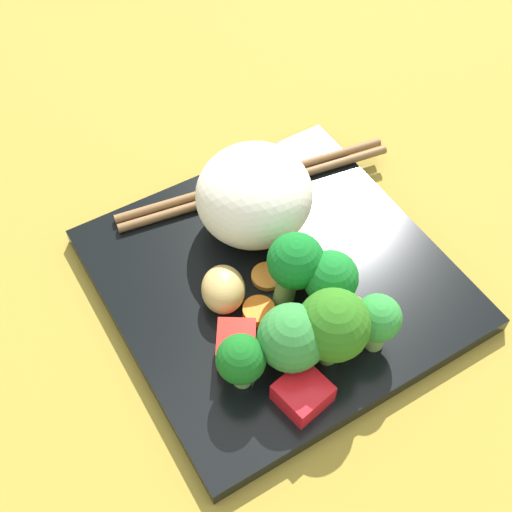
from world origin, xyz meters
TOP-DOWN VIEW (x-y plane):
  - ground_plane at (0.00, 0.00)cm, footprint 110.00×110.00cm
  - square_plate at (0.00, 0.00)cm, footprint 23.36×23.36cm
  - rice_mound at (4.66, -1.03)cm, footprint 12.03×12.05cm
  - broccoli_floret_0 at (-7.21, 0.60)cm, footprint 4.64×4.64cm
  - broccoli_floret_1 at (-6.41, 3.14)cm, footprint 4.33×4.33cm
  - broccoli_floret_2 at (-4.07, -1.48)cm, footprint 3.69×3.69cm
  - broccoli_floret_3 at (-2.14, 0.49)cm, footprint 3.83×3.83cm
  - broccoli_floret_4 at (-7.97, -2.33)cm, footprint 3.11×3.11cm
  - broccoli_floret_5 at (-5.86, 6.44)cm, footprint 3.13×3.13cm
  - carrot_slice_0 at (-5.27, 1.12)cm, footprint 3.70×3.70cm
  - carrot_slice_1 at (-0.06, 0.76)cm, footprint 3.08×3.08cm
  - carrot_slice_2 at (-2.24, 2.89)cm, footprint 2.22×2.22cm
  - pepper_chunk_0 at (-4.01, 5.70)cm, footprint 3.68×3.59cm
  - pepper_chunk_1 at (-8.99, 3.93)cm, footprint 3.31×3.40cm
  - chicken_piece_0 at (-0.39, 4.34)cm, footprint 4.59×4.29cm
  - chicken_piece_1 at (-6.24, -1.42)cm, footprint 4.79×4.82cm
  - chicken_piece_3 at (-0.77, -1.42)cm, footprint 3.80×2.95cm
  - chopstick_pair at (8.05, -3.27)cm, footprint 5.46×22.56cm

SIDE VIEW (x-z plane):
  - ground_plane at x=0.00cm, z-range -2.00..0.00cm
  - square_plate at x=0.00cm, z-range 0.00..1.27cm
  - carrot_slice_1 at x=-0.06cm, z-range 1.27..1.67cm
  - carrot_slice_0 at x=-5.27cm, z-range 1.27..1.72cm
  - chopstick_pair at x=8.05cm, z-range 1.27..1.97cm
  - carrot_slice_2 at x=-2.24cm, z-range 1.27..1.99cm
  - pepper_chunk_1 at x=-8.99cm, z-range 1.27..2.96cm
  - pepper_chunk_0 at x=-4.01cm, z-range 1.27..3.40cm
  - chicken_piece_1 at x=-6.24cm, z-range 1.27..3.68cm
  - chicken_piece_0 at x=-0.39cm, z-range 1.27..3.94cm
  - chicken_piece_3 at x=-0.77cm, z-range 1.27..3.96cm
  - broccoli_floret_5 at x=-5.86cm, z-range 1.68..6.00cm
  - broccoli_floret_4 at x=-7.97cm, z-range 1.68..6.18cm
  - broccoli_floret_2 at x=-4.07cm, z-range 1.74..6.85cm
  - broccoli_floret_1 at x=-6.41cm, z-range 1.63..6.98cm
  - rice_mound at x=4.66cm, z-range 1.27..7.99cm
  - broccoli_floret_0 at x=-7.21cm, z-range 1.74..7.62cm
  - broccoli_floret_3 at x=-2.14cm, z-range 1.98..7.86cm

